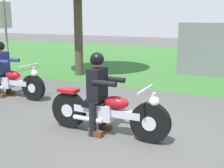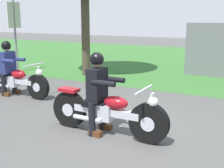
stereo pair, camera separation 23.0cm
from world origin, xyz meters
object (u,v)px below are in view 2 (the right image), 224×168
(rider_follow, at_px, (8,64))
(motorcycle_follow, at_px, (14,81))
(sign_banner, at_px, (14,24))
(motorcycle_lead, at_px, (107,112))
(rider_lead, at_px, (98,87))

(rider_follow, bearing_deg, motorcycle_follow, -0.84)
(rider_follow, distance_m, sign_banner, 3.49)
(motorcycle_follow, distance_m, rider_follow, 0.46)
(motorcycle_lead, xyz_separation_m, rider_follow, (-3.54, 1.13, 0.41))
(rider_lead, height_order, motorcycle_follow, rider_lead)
(motorcycle_lead, relative_size, rider_follow, 1.59)
(motorcycle_follow, xyz_separation_m, rider_follow, (-0.17, 0.00, 0.43))
(motorcycle_follow, xyz_separation_m, sign_banner, (-2.45, 2.48, 1.34))
(motorcycle_lead, bearing_deg, sign_banner, 148.20)
(sign_banner, bearing_deg, rider_lead, -32.59)
(rider_lead, bearing_deg, rider_follow, 161.50)
(rider_follow, relative_size, sign_banner, 0.54)
(rider_lead, relative_size, motorcycle_follow, 0.63)
(rider_lead, xyz_separation_m, rider_follow, (-3.37, 1.13, -0.01))
(sign_banner, bearing_deg, motorcycle_follow, -45.41)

